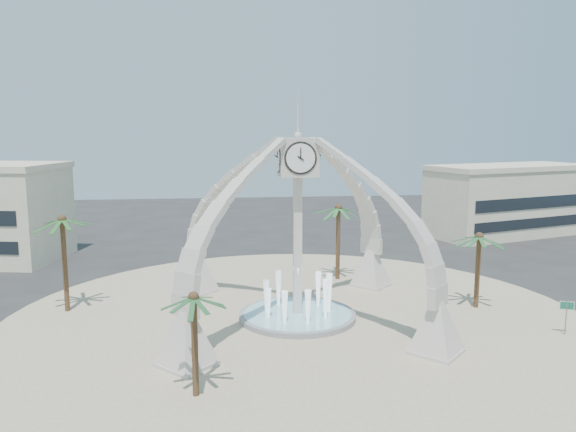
{
  "coord_description": "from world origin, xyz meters",
  "views": [
    {
      "loc": [
        -5.1,
        -36.56,
        12.84
      ],
      "look_at": [
        -0.4,
        2.0,
        6.84
      ],
      "focal_mm": 35.0,
      "sensor_mm": 36.0,
      "label": 1
    }
  ],
  "objects": [
    {
      "name": "palm_south",
      "position": [
        -6.45,
        -10.59,
        4.93
      ],
      "size": [
        3.92,
        3.92,
        5.63
      ],
      "rotation": [
        0.0,
        0.0,
        -0.19
      ],
      "color": "brown",
      "rests_on": "ground"
    },
    {
      "name": "plaza",
      "position": [
        0.0,
        0.0,
        0.03
      ],
      "size": [
        40.0,
        40.0,
        0.06
      ],
      "primitive_type": "cylinder",
      "color": "#BBAB8B",
      "rests_on": "ground"
    },
    {
      "name": "ground",
      "position": [
        0.0,
        0.0,
        0.0
      ],
      "size": [
        140.0,
        140.0,
        0.0
      ],
      "primitive_type": "plane",
      "color": "#282828",
      "rests_on": "ground"
    },
    {
      "name": "palm_north",
      "position": [
        4.86,
        9.74,
        6.17
      ],
      "size": [
        4.69,
        4.69,
        7.01
      ],
      "rotation": [
        0.0,
        0.0,
        0.22
      ],
      "color": "brown",
      "rests_on": "ground"
    },
    {
      "name": "street_sign",
      "position": [
        16.31,
        -5.14,
        1.67
      ],
      "size": [
        0.81,
        0.31,
        2.33
      ],
      "rotation": [
        0.0,
        0.0,
        -0.35
      ],
      "color": "slate",
      "rests_on": "ground"
    },
    {
      "name": "palm_east",
      "position": [
        13.23,
        0.81,
        5.22
      ],
      "size": [
        4.7,
        4.7,
        5.99
      ],
      "rotation": [
        0.0,
        0.0,
        0.31
      ],
      "color": "brown",
      "rests_on": "ground"
    },
    {
      "name": "building_ne",
      "position": [
        30.0,
        28.0,
        4.31
      ],
      "size": [
        21.87,
        14.17,
        8.6
      ],
      "rotation": [
        0.0,
        0.0,
        0.31
      ],
      "color": "beige",
      "rests_on": "ground"
    },
    {
      "name": "palm_west",
      "position": [
        -16.06,
        3.55,
        6.55
      ],
      "size": [
        4.97,
        4.97,
        7.39
      ],
      "rotation": [
        0.0,
        0.0,
        -0.4
      ],
      "color": "brown",
      "rests_on": "ground"
    },
    {
      "name": "clock_tower",
      "position": [
        -0.0,
        -0.0,
        6.49
      ],
      "size": [
        17.94,
        17.94,
        16.3
      ],
      "color": "beige",
      "rests_on": "ground"
    },
    {
      "name": "fountain",
      "position": [
        0.0,
        0.0,
        0.29
      ],
      "size": [
        8.0,
        8.0,
        3.62
      ],
      "color": "#949597",
      "rests_on": "ground"
    }
  ]
}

